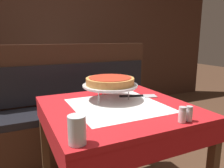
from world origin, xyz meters
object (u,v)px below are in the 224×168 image
(dining_table_rear, at_px, (59,79))
(deep_dish_pizza, at_px, (110,81))
(pizza_pan_stand, at_px, (110,86))
(pepper_shaker, at_px, (189,114))
(water_glass_near, at_px, (77,130))
(salt_shaker, at_px, (182,115))
(condiment_caddy, at_px, (52,70))
(dining_table_front, at_px, (118,119))
(booth_bench, at_px, (77,120))
(pizza_server, at_px, (139,96))

(dining_table_rear, height_order, deep_dish_pizza, deep_dish_pizza)
(pizza_pan_stand, distance_m, pepper_shaker, 0.56)
(water_glass_near, bearing_deg, salt_shaker, -0.72)
(deep_dish_pizza, height_order, condiment_caddy, deep_dish_pizza)
(dining_table_front, bearing_deg, water_glass_near, -134.57)
(booth_bench, distance_m, water_glass_near, 1.38)
(pepper_shaker, xyz_separation_m, condiment_caddy, (-0.32, 1.97, -0.01))
(dining_table_rear, height_order, booth_bench, booth_bench)
(dining_table_front, distance_m, deep_dish_pizza, 0.26)
(deep_dish_pizza, xyz_separation_m, pepper_shaker, (0.20, -0.52, -0.09))
(dining_table_front, distance_m, pizza_pan_stand, 0.23)
(salt_shaker, distance_m, condiment_caddy, 1.99)
(pizza_server, height_order, salt_shaker, salt_shaker)
(dining_table_rear, xyz_separation_m, pizza_pan_stand, (0.03, -1.54, 0.21))
(booth_bench, bearing_deg, pizza_pan_stand, -87.71)
(pizza_server, relative_size, condiment_caddy, 1.78)
(pizza_server, bearing_deg, dining_table_front, -153.03)
(pizza_pan_stand, distance_m, condiment_caddy, 1.45)
(dining_table_rear, relative_size, booth_bench, 0.41)
(pepper_shaker, relative_size, condiment_caddy, 0.51)
(deep_dish_pizza, relative_size, condiment_caddy, 2.15)
(booth_bench, height_order, water_glass_near, booth_bench)
(pizza_pan_stand, height_order, water_glass_near, water_glass_near)
(booth_bench, bearing_deg, pepper_shaker, -79.83)
(salt_shaker, bearing_deg, dining_table_front, 112.94)
(dining_table_rear, height_order, pizza_pan_stand, pizza_pan_stand)
(dining_table_front, bearing_deg, dining_table_rear, 90.48)
(dining_table_front, height_order, condiment_caddy, condiment_caddy)
(pizza_server, height_order, water_glass_near, water_glass_near)
(salt_shaker, height_order, pepper_shaker, salt_shaker)
(booth_bench, distance_m, condiment_caddy, 0.83)
(condiment_caddy, bearing_deg, deep_dish_pizza, -85.19)
(dining_table_rear, bearing_deg, water_glass_near, -99.89)
(dining_table_front, relative_size, booth_bench, 0.51)
(salt_shaker, bearing_deg, dining_table_rear, 94.90)
(dining_table_front, xyz_separation_m, water_glass_near, (-0.37, -0.38, 0.15))
(pizza_server, distance_m, water_glass_near, 0.78)
(dining_table_rear, distance_m, water_glass_near, 2.10)
(dining_table_front, distance_m, salt_shaker, 0.44)
(booth_bench, bearing_deg, dining_table_front, -88.87)
(pizza_server, bearing_deg, booth_bench, 108.16)
(deep_dish_pizza, bearing_deg, pizza_server, -5.58)
(booth_bench, height_order, pizza_server, booth_bench)
(booth_bench, relative_size, deep_dish_pizza, 5.35)
(water_glass_near, distance_m, pepper_shaker, 0.58)
(dining_table_front, distance_m, pepper_shaker, 0.46)
(booth_bench, xyz_separation_m, water_glass_near, (-0.36, -1.25, 0.46))
(dining_table_rear, bearing_deg, salt_shaker, -85.10)
(salt_shaker, bearing_deg, pizza_server, 82.37)
(dining_table_rear, distance_m, salt_shaker, 2.08)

